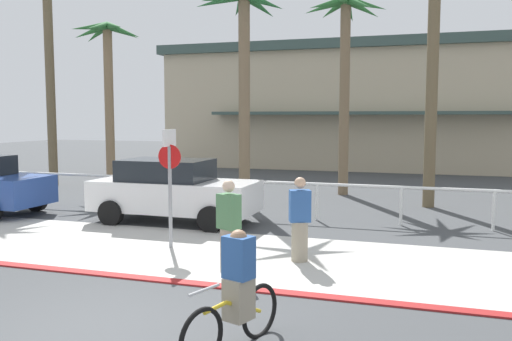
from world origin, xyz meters
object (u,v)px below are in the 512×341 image
Objects in this scene: pedestrian_1 at (300,223)px; palm_tree_2 at (243,48)px; car_white_1 at (173,190)px; palm_tree_1 at (108,58)px; pedestrian_0 at (229,230)px; cyclist_yellow_0 at (236,293)px; palm_tree_0 at (46,9)px; palm_tree_3 at (345,45)px; stop_sign_bike_lane at (170,171)px.

palm_tree_2 is at bearing 118.33° from pedestrian_1.
car_white_1 reaches higher than pedestrian_1.
pedestrian_0 is at bearing -48.55° from palm_tree_1.
palm_tree_1 is 17.27m from cyclist_yellow_0.
pedestrian_0 is at bearing -132.47° from pedestrian_1.
palm_tree_2 is at bearing -13.73° from palm_tree_0.
palm_tree_0 reaches higher than cyclist_yellow_0.
palm_tree_0 is 9.59m from palm_tree_2.
palm_tree_0 is at bearing 139.99° from pedestrian_0.
palm_tree_3 reaches higher than car_white_1.
stop_sign_bike_lane reaches higher than car_white_1.
palm_tree_3 reaches higher than palm_tree_1.
palm_tree_2 is 5.32m from car_white_1.
cyclist_yellow_0 is at bearing -71.10° from palm_tree_2.
car_white_1 is 5.07m from pedestrian_1.
pedestrian_1 is at bearing -34.12° from palm_tree_0.
cyclist_yellow_0 is at bearing -87.25° from pedestrian_1.
palm_tree_3 is 10.63m from pedestrian_1.
palm_tree_3 is 11.64m from pedestrian_0.
pedestrian_0 is (3.13, -4.03, -0.08)m from car_white_1.
car_white_1 is at bearing -104.02° from palm_tree_2.
palm_tree_0 is at bearing 145.88° from pedestrian_1.
stop_sign_bike_lane is at bearing 143.36° from pedestrian_0.
pedestrian_1 is (0.67, -9.56, -4.59)m from palm_tree_3.
stop_sign_bike_lane reaches higher than cyclist_yellow_0.
stop_sign_bike_lane is at bearing -64.52° from car_white_1.
palm_tree_2 is 4.04× the size of pedestrian_1.
stop_sign_bike_lane reaches higher than pedestrian_0.
cyclist_yellow_0 is (0.87, -13.70, -4.67)m from palm_tree_3.
palm_tree_1 is at bearing 137.96° from pedestrian_1.
palm_tree_3 is at bearing 51.58° from palm_tree_2.
pedestrian_1 is (3.34, -6.20, -4.18)m from palm_tree_2.
palm_tree_3 reaches higher than pedestrian_0.
cyclist_yellow_0 is (12.62, -12.56, -6.38)m from palm_tree_0.
cyclist_yellow_0 is (3.54, -10.34, -4.25)m from palm_tree_2.
palm_tree_3 reaches higher than cyclist_yellow_0.
palm_tree_1 is at bearing 129.01° from stop_sign_bike_lane.
stop_sign_bike_lane is 11.82m from palm_tree_1.
palm_tree_1 reaches higher than cyclist_yellow_0.
palm_tree_3 reaches higher than stop_sign_bike_lane.
pedestrian_1 is (12.42, -8.42, -6.30)m from palm_tree_0.
palm_tree_1 is at bearing 14.67° from palm_tree_0.
cyclist_yellow_0 is (4.37, -7.03, -0.18)m from car_white_1.
stop_sign_bike_lane is at bearing -50.99° from palm_tree_1.
pedestrian_1 is at bearing -42.04° from palm_tree_1.
palm_tree_1 is 0.93× the size of palm_tree_3.
palm_tree_0 is 5.69× the size of pedestrian_0.
palm_tree_3 is at bearing 3.17° from palm_tree_1.
stop_sign_bike_lane is 0.58× the size of car_white_1.
palm_tree_0 reaches higher than pedestrian_0.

